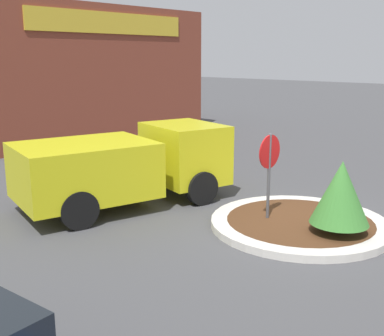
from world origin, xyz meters
name	(u,v)px	position (x,y,z in m)	size (l,w,h in m)	color
ground_plane	(299,227)	(0.00, 0.00, 0.00)	(120.00, 120.00, 0.00)	#474749
traffic_island	(299,224)	(0.00, 0.00, 0.08)	(3.99, 3.99, 0.17)	beige
stop_sign	(269,162)	(-0.36, 0.63, 1.46)	(0.76, 0.07, 2.10)	#4C4C51
island_shrub	(341,193)	(-0.13, -1.00, 1.04)	(1.22, 1.22, 1.53)	brown
utility_truck	(125,164)	(-1.62, 4.17, 1.08)	(5.71, 3.40, 1.97)	gold
storefront_building	(75,73)	(4.16, 15.15, 2.99)	(11.58, 6.07, 5.98)	brown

